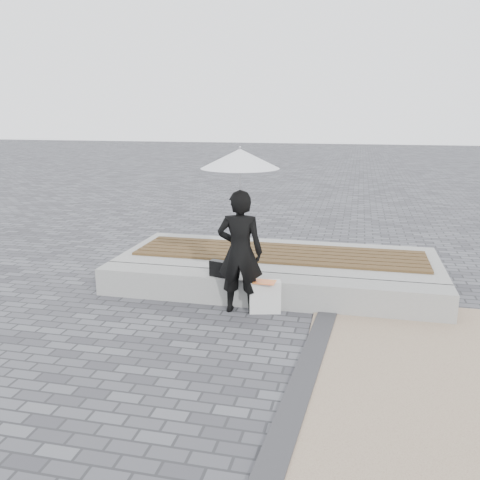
{
  "coord_description": "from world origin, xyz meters",
  "views": [
    {
      "loc": [
        1.18,
        -5.15,
        2.64
      ],
      "look_at": [
        -0.29,
        1.24,
        1.0
      ],
      "focal_mm": 38.52,
      "sensor_mm": 36.0,
      "label": 1
    }
  ],
  "objects_px": {
    "woman": "(240,252)",
    "canvas_tote": "(265,297)",
    "seating_ledge": "(266,290)",
    "handbag": "(221,269)",
    "parasol": "(240,159)"
  },
  "relations": [
    {
      "from": "woman",
      "to": "canvas_tote",
      "type": "distance_m",
      "value": 0.7
    },
    {
      "from": "seating_ledge",
      "to": "canvas_tote",
      "type": "relative_size",
      "value": 11.35
    },
    {
      "from": "handbag",
      "to": "woman",
      "type": "bearing_deg",
      "value": -18.83
    },
    {
      "from": "seating_ledge",
      "to": "parasol",
      "type": "distance_m",
      "value": 1.92
    },
    {
      "from": "woman",
      "to": "handbag",
      "type": "height_order",
      "value": "woman"
    },
    {
      "from": "handbag",
      "to": "parasol",
      "type": "bearing_deg",
      "value": -18.83
    },
    {
      "from": "seating_ledge",
      "to": "parasol",
      "type": "relative_size",
      "value": 3.88
    },
    {
      "from": "woman",
      "to": "parasol",
      "type": "xyz_separation_m",
      "value": [
        -0.0,
        0.0,
        1.23
      ]
    },
    {
      "from": "woman",
      "to": "handbag",
      "type": "xyz_separation_m",
      "value": [
        -0.32,
        0.22,
        -0.32
      ]
    },
    {
      "from": "parasol",
      "to": "canvas_tote",
      "type": "height_order",
      "value": "parasol"
    },
    {
      "from": "seating_ledge",
      "to": "canvas_tote",
      "type": "height_order",
      "value": "canvas_tote"
    },
    {
      "from": "canvas_tote",
      "to": "seating_ledge",
      "type": "bearing_deg",
      "value": 84.09
    },
    {
      "from": "seating_ledge",
      "to": "canvas_tote",
      "type": "distance_m",
      "value": 0.31
    },
    {
      "from": "parasol",
      "to": "seating_ledge",
      "type": "bearing_deg",
      "value": 50.92
    },
    {
      "from": "woman",
      "to": "parasol",
      "type": "height_order",
      "value": "parasol"
    }
  ]
}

